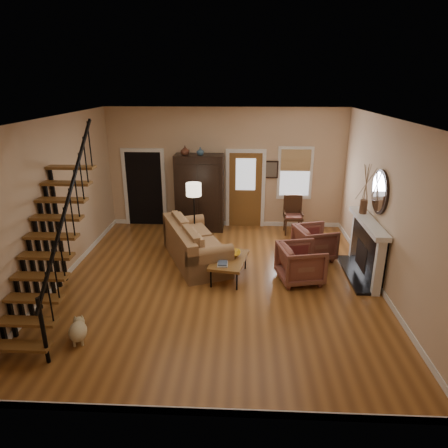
{
  "coord_description": "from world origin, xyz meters",
  "views": [
    {
      "loc": [
        0.47,
        -7.35,
        3.95
      ],
      "look_at": [
        0.1,
        0.4,
        1.15
      ],
      "focal_mm": 32.0,
      "sensor_mm": 36.0,
      "label": 1
    }
  ],
  "objects_px": {
    "armoire": "(200,193)",
    "floor_lamp": "(194,215)",
    "armchair_right": "(315,242)",
    "armchair_left": "(301,263)",
    "side_chair": "(293,215)",
    "coffee_table": "(229,268)",
    "sofa": "(196,243)"
  },
  "relations": [
    {
      "from": "armoire",
      "to": "floor_lamp",
      "type": "height_order",
      "value": "armoire"
    },
    {
      "from": "armchair_right",
      "to": "floor_lamp",
      "type": "distance_m",
      "value": 2.97
    },
    {
      "from": "armoire",
      "to": "armchair_left",
      "type": "relative_size",
      "value": 2.4
    },
    {
      "from": "side_chair",
      "to": "coffee_table",
      "type": "bearing_deg",
      "value": -121.15
    },
    {
      "from": "armoire",
      "to": "sofa",
      "type": "height_order",
      "value": "armoire"
    },
    {
      "from": "sofa",
      "to": "floor_lamp",
      "type": "bearing_deg",
      "value": 75.14
    },
    {
      "from": "armchair_right",
      "to": "side_chair",
      "type": "height_order",
      "value": "side_chair"
    },
    {
      "from": "armoire",
      "to": "floor_lamp",
      "type": "distance_m",
      "value": 1.23
    },
    {
      "from": "sofa",
      "to": "armoire",
      "type": "bearing_deg",
      "value": 70.23
    },
    {
      "from": "sofa",
      "to": "armchair_left",
      "type": "bearing_deg",
      "value": -43.98
    },
    {
      "from": "armchair_left",
      "to": "armchair_right",
      "type": "xyz_separation_m",
      "value": [
        0.48,
        1.17,
        -0.01
      ]
    },
    {
      "from": "armoire",
      "to": "armchair_right",
      "type": "height_order",
      "value": "armoire"
    },
    {
      "from": "armoire",
      "to": "armchair_left",
      "type": "xyz_separation_m",
      "value": [
        2.39,
        -2.98,
        -0.65
      ]
    },
    {
      "from": "coffee_table",
      "to": "armchair_right",
      "type": "height_order",
      "value": "armchair_right"
    },
    {
      "from": "armoire",
      "to": "floor_lamp",
      "type": "bearing_deg",
      "value": -90.42
    },
    {
      "from": "coffee_table",
      "to": "armchair_left",
      "type": "height_order",
      "value": "armchair_left"
    },
    {
      "from": "armchair_left",
      "to": "side_chair",
      "type": "relative_size",
      "value": 0.86
    },
    {
      "from": "sofa",
      "to": "armchair_right",
      "type": "height_order",
      "value": "sofa"
    },
    {
      "from": "sofa",
      "to": "coffee_table",
      "type": "distance_m",
      "value": 1.15
    },
    {
      "from": "armchair_right",
      "to": "floor_lamp",
      "type": "xyz_separation_m",
      "value": [
        -2.88,
        0.6,
        0.42
      ]
    },
    {
      "from": "armoire",
      "to": "armchair_right",
      "type": "bearing_deg",
      "value": -32.24
    },
    {
      "from": "sofa",
      "to": "coffee_table",
      "type": "bearing_deg",
      "value": -68.38
    },
    {
      "from": "armoire",
      "to": "armchair_right",
      "type": "distance_m",
      "value": 3.46
    },
    {
      "from": "armoire",
      "to": "coffee_table",
      "type": "relative_size",
      "value": 1.84
    },
    {
      "from": "armoire",
      "to": "floor_lamp",
      "type": "relative_size",
      "value": 1.29
    },
    {
      "from": "sofa",
      "to": "coffee_table",
      "type": "xyz_separation_m",
      "value": [
        0.79,
        -0.8,
        -0.21
      ]
    },
    {
      "from": "sofa",
      "to": "armchair_left",
      "type": "distance_m",
      "value": 2.44
    },
    {
      "from": "coffee_table",
      "to": "armchair_left",
      "type": "distance_m",
      "value": 1.49
    },
    {
      "from": "floor_lamp",
      "to": "coffee_table",
      "type": "bearing_deg",
      "value": -61.51
    },
    {
      "from": "armoire",
      "to": "floor_lamp",
      "type": "xyz_separation_m",
      "value": [
        -0.01,
        -1.21,
        -0.24
      ]
    },
    {
      "from": "armchair_left",
      "to": "armchair_right",
      "type": "distance_m",
      "value": 1.26
    },
    {
      "from": "armoire",
      "to": "sofa",
      "type": "distance_m",
      "value": 2.2
    }
  ]
}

